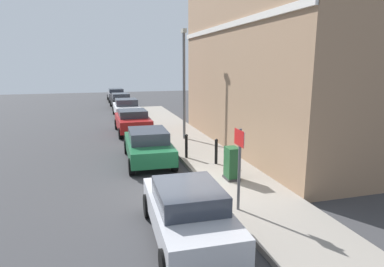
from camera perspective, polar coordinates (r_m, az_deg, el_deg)
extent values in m
plane|color=#38383A|center=(11.15, -1.36, -9.81)|extent=(80.00, 80.00, 0.00)
cube|color=gray|center=(17.14, -0.08, -1.72)|extent=(2.49, 30.00, 0.15)
cube|color=#937256|center=(17.40, 17.43, 11.65)|extent=(7.36, 13.15, 8.39)
cube|color=silver|center=(15.77, 5.84, 17.93)|extent=(0.12, 13.15, 0.24)
cube|color=#B7B7BC|center=(8.08, -0.74, -13.81)|extent=(1.75, 3.95, 0.61)
cube|color=#2D333D|center=(7.80, -0.62, -10.63)|extent=(1.50, 1.89, 0.47)
cylinder|color=black|center=(9.34, -7.59, -12.25)|extent=(0.24, 0.65, 0.64)
cylinder|color=black|center=(9.63, 1.81, -11.40)|extent=(0.24, 0.65, 0.64)
cylinder|color=black|center=(6.90, -4.48, -21.69)|extent=(0.24, 0.65, 0.64)
cylinder|color=black|center=(7.27, 8.42, -19.84)|extent=(0.24, 0.65, 0.64)
cube|color=#195933|center=(14.23, -7.57, -2.41)|extent=(1.87, 4.26, 0.61)
cube|color=#2D333D|center=(14.03, -7.59, -0.37)|extent=(1.60, 2.05, 0.50)
cylinder|color=black|center=(15.74, -11.20, -2.28)|extent=(0.24, 0.65, 0.64)
cylinder|color=black|center=(15.90, -5.25, -1.95)|extent=(0.24, 0.65, 0.64)
cylinder|color=black|center=(12.75, -10.40, -5.64)|extent=(0.24, 0.65, 0.64)
cylinder|color=black|center=(12.95, -3.06, -5.18)|extent=(0.24, 0.65, 0.64)
cube|color=maroon|center=(20.27, -10.19, 1.93)|extent=(1.89, 4.06, 0.68)
cube|color=#2D333D|center=(20.16, -10.24, 3.42)|extent=(1.64, 1.83, 0.43)
cylinder|color=black|center=(21.69, -12.88, 1.55)|extent=(0.23, 0.64, 0.64)
cylinder|color=black|center=(21.87, -8.38, 1.81)|extent=(0.23, 0.64, 0.64)
cylinder|color=black|center=(18.83, -12.22, 0.01)|extent=(0.23, 0.64, 0.64)
cylinder|color=black|center=(19.03, -7.05, 0.33)|extent=(0.23, 0.64, 0.64)
cube|color=silver|center=(26.56, -11.26, 4.18)|extent=(1.86, 4.46, 0.63)
cube|color=#2D333D|center=(26.37, -11.28, 5.33)|extent=(1.63, 1.91, 0.51)
cylinder|color=black|center=(28.20, -13.30, 3.89)|extent=(0.22, 0.64, 0.64)
cylinder|color=black|center=(28.34, -9.79, 4.08)|extent=(0.22, 0.64, 0.64)
cylinder|color=black|center=(24.89, -12.87, 2.87)|extent=(0.22, 0.64, 0.64)
cylinder|color=black|center=(25.05, -8.90, 3.08)|extent=(0.22, 0.64, 0.64)
cube|color=black|center=(32.05, -12.19, 5.49)|extent=(1.83, 4.21, 0.67)
cube|color=#2D333D|center=(31.88, -12.21, 6.40)|extent=(1.56, 1.94, 0.42)
cylinder|color=black|center=(33.54, -13.80, 5.12)|extent=(0.24, 0.65, 0.64)
cylinder|color=black|center=(33.68, -11.05, 5.27)|extent=(0.24, 0.65, 0.64)
cylinder|color=black|center=(30.51, -13.40, 4.48)|extent=(0.24, 0.65, 0.64)
cylinder|color=black|center=(30.66, -10.38, 4.65)|extent=(0.24, 0.65, 0.64)
cube|color=slate|center=(38.10, -12.98, 6.44)|extent=(1.77, 4.15, 0.66)
cube|color=#2D333D|center=(37.84, -13.00, 7.22)|extent=(1.53, 2.08, 0.45)
cylinder|color=black|center=(39.58, -14.28, 6.10)|extent=(0.23, 0.64, 0.64)
cylinder|color=black|center=(39.69, -11.96, 6.22)|extent=(0.23, 0.64, 0.64)
cylinder|color=black|center=(36.58, -14.04, 5.65)|extent=(0.23, 0.64, 0.64)
cylinder|color=black|center=(36.69, -11.53, 5.78)|extent=(0.23, 0.64, 0.64)
cube|color=#1E4C28|center=(11.66, 6.87, -5.13)|extent=(0.40, 0.55, 1.15)
cube|color=#333333|center=(11.82, 6.81, -7.61)|extent=(0.46, 0.61, 0.08)
cylinder|color=black|center=(13.38, 4.19, -3.27)|extent=(0.12, 0.12, 0.95)
sphere|color=black|center=(13.26, 4.22, -1.20)|extent=(0.14, 0.14, 0.14)
cylinder|color=black|center=(14.22, -0.98, -2.32)|extent=(0.12, 0.12, 0.95)
sphere|color=black|center=(14.11, -0.98, -0.37)|extent=(0.14, 0.14, 0.14)
cylinder|color=#59595B|center=(9.14, 8.15, -6.25)|extent=(0.08, 0.08, 2.30)
cube|color=white|center=(8.89, 8.20, -0.74)|extent=(0.03, 0.56, 0.40)
cube|color=red|center=(8.88, 8.11, -0.75)|extent=(0.01, 0.60, 0.44)
cylinder|color=#59595B|center=(17.58, -1.38, 7.95)|extent=(0.14, 0.14, 5.50)
cube|color=#A5A599|center=(17.61, -1.43, 17.30)|extent=(0.20, 0.44, 0.20)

